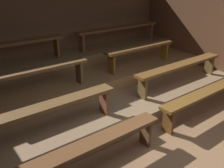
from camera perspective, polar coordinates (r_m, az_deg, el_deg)
name	(u,v)px	position (r m, az deg, el deg)	size (l,w,h in m)	color
ground	(110,110)	(4.96, -0.39, -6.03)	(6.92, 4.91, 0.08)	#916A48
wall_back	(58,33)	(6.24, -12.28, 11.46)	(6.92, 0.06, 2.32)	brown
wall_right	(208,31)	(6.77, 21.41, 11.31)	(0.06, 4.91, 2.32)	brown
platform_lower	(95,93)	(5.29, -4.01, -2.11)	(6.12, 3.01, 0.25)	#907254
platform_middle	(81,75)	(5.61, -7.16, 2.11)	(6.12, 1.92, 0.25)	#9D7246
platform_upper	(69,59)	(5.96, -9.82, 5.77)	(6.12, 0.90, 0.25)	olive
bench_floor_left	(75,154)	(3.18, -8.50, -15.72)	(2.67, 0.26, 0.48)	brown
bench_floor_right	(212,92)	(5.04, 22.08, -1.67)	(2.67, 0.26, 0.48)	brown
bench_lower_left	(40,112)	(3.65, -16.26, -6.18)	(2.45, 0.26, 0.48)	brown
bench_lower_right	(181,67)	(5.43, 15.60, 3.80)	(2.45, 0.26, 0.48)	brown
bench_middle_left	(37,73)	(4.43, -16.93, 2.49)	(1.88, 0.26, 0.48)	brown
bench_middle_right	(140,50)	(5.68, 6.56, 7.89)	(1.88, 0.26, 0.48)	brown
bench_upper_left	(2,47)	(5.29, -24.16, 7.79)	(2.52, 0.26, 0.48)	brown
bench_upper_right	(119,29)	(6.57, 1.59, 12.51)	(2.52, 0.26, 0.48)	brown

